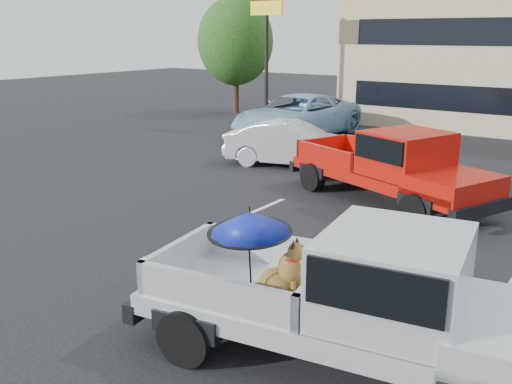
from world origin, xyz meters
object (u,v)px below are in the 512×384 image
motel_sign (267,21)px  tree_left (235,41)px  silver_sedan (293,144)px  blue_suv (297,116)px  silver_pickup (373,295)px  red_pickup (400,165)px

motel_sign → tree_left: size_ratio=1.00×
silver_sedan → blue_suv: 5.36m
tree_left → blue_suv: (6.48, -4.38, -2.87)m
silver_pickup → silver_sedan: (-6.93, 9.37, -0.34)m
silver_pickup → red_pickup: bearing=100.5°
tree_left → silver_sedan: tree_left is taller
silver_pickup → red_pickup: 7.55m
motel_sign → tree_left: tree_left is taller
tree_left → silver_pickup: size_ratio=1.02×
tree_left → blue_suv: tree_left is taller
motel_sign → red_pickup: bearing=-40.7°
blue_suv → silver_sedan: bearing=-55.0°
red_pickup → tree_left: bearing=161.8°
motel_sign → silver_pickup: motel_sign is taller
red_pickup → blue_suv: red_pickup is taller
red_pickup → blue_suv: (-7.13, 6.89, -0.17)m
red_pickup → silver_pickup: bearing=-49.5°
tree_left → silver_sedan: bearing=-44.7°
red_pickup → silver_sedan: bearing=174.9°
motel_sign → silver_sedan: size_ratio=1.38×
red_pickup → blue_suv: 9.91m
silver_sedan → blue_suv: blue_suv is taller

